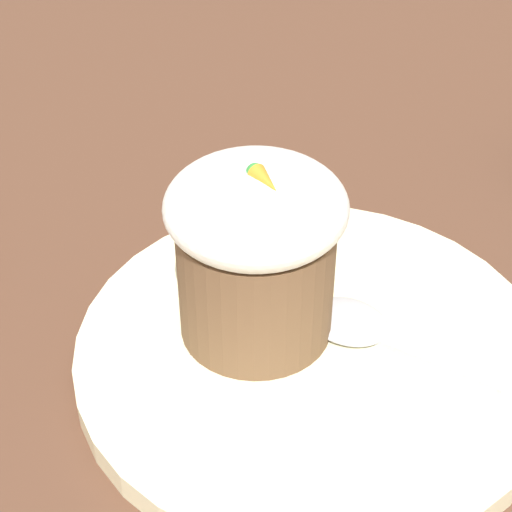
# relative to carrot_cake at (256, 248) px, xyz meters

# --- Properties ---
(ground_plane) EXTENTS (4.00, 4.00, 0.00)m
(ground_plane) POSITION_rel_carrot_cake_xyz_m (0.03, 0.02, -0.07)
(ground_plane) COLOR #513323
(dessert_plate) EXTENTS (0.25, 0.25, 0.02)m
(dessert_plate) POSITION_rel_carrot_cake_xyz_m (0.03, 0.02, -0.06)
(dessert_plate) COLOR beige
(dessert_plate) RESTS_ON ground_plane
(carrot_cake) EXTENTS (0.09, 0.09, 0.10)m
(carrot_cake) POSITION_rel_carrot_cake_xyz_m (0.00, 0.00, 0.00)
(carrot_cake) COLOR brown
(carrot_cake) RESTS_ON dessert_plate
(spoon) EXTENTS (0.11, 0.07, 0.01)m
(spoon) POSITION_rel_carrot_cake_xyz_m (0.04, 0.05, -0.05)
(spoon) COLOR #B7B7BC
(spoon) RESTS_ON dessert_plate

